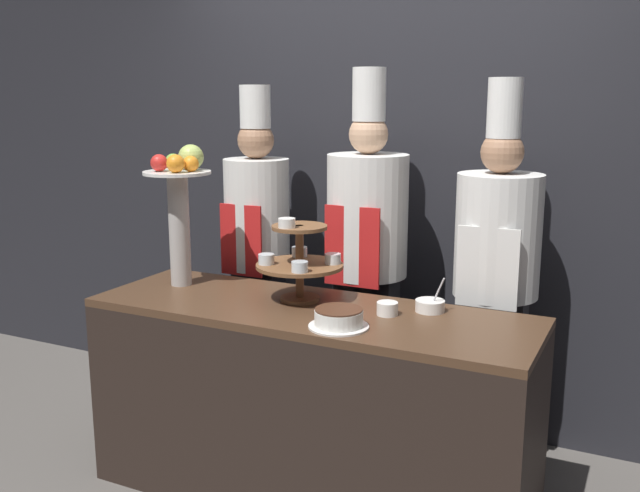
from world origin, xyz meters
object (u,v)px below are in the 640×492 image
at_px(tiered_stand, 299,259).
at_px(chef_center_left, 367,250).
at_px(cup_white, 387,309).
at_px(serving_bowl_far, 430,306).
at_px(cake_round, 339,319).
at_px(chef_left, 257,242).
at_px(fruit_pedestal, 180,197).
at_px(chef_center_right, 496,271).

distance_m(tiered_stand, chef_center_left, 0.53).
distance_m(cup_white, serving_bowl_far, 0.19).
relative_size(cup_white, chef_center_left, 0.05).
distance_m(cake_round, serving_bowl_far, 0.44).
bearing_deg(chef_left, fruit_pedestal, -101.13).
bearing_deg(fruit_pedestal, cake_round, -15.73).
xyz_separation_m(fruit_pedestal, chef_center_left, (0.73, 0.52, -0.28)).
distance_m(fruit_pedestal, cake_round, 1.05).
bearing_deg(fruit_pedestal, chef_left, 78.87).
height_order(serving_bowl_far, chef_center_right, chef_center_right).
relative_size(tiered_stand, chef_left, 0.21).
bearing_deg(chef_left, cake_round, -43.17).
relative_size(chef_center_left, chef_center_right, 1.03).
relative_size(cup_white, chef_center_right, 0.05).
xyz_separation_m(chef_left, chef_center_left, (0.63, -0.00, 0.02)).
bearing_deg(cake_round, chef_center_right, 61.10).
bearing_deg(chef_left, chef_center_right, -0.00).
distance_m(cake_round, chef_left, 1.15).
height_order(chef_left, chef_center_right, chef_center_right).
bearing_deg(fruit_pedestal, chef_center_left, 35.37).
distance_m(tiered_stand, chef_left, 0.74).
distance_m(cup_white, chef_left, 1.10).
xyz_separation_m(tiered_stand, cake_round, (0.31, -0.26, -0.15)).
xyz_separation_m(serving_bowl_far, chef_center_left, (-0.46, 0.42, 0.11)).
height_order(cup_white, serving_bowl_far, serving_bowl_far).
height_order(cup_white, chef_center_left, chef_center_left).
relative_size(fruit_pedestal, cake_round, 2.78).
height_order(cake_round, chef_center_left, chef_center_left).
xyz_separation_m(tiered_stand, cup_white, (0.42, -0.03, -0.16)).
distance_m(fruit_pedestal, chef_center_left, 0.94).
height_order(fruit_pedestal, serving_bowl_far, fruit_pedestal).
height_order(serving_bowl_far, chef_left, chef_left).
relative_size(cake_round, chef_center_left, 0.13).
bearing_deg(serving_bowl_far, chef_left, 158.78).
height_order(chef_center_left, chef_center_right, chef_center_left).
distance_m(cake_round, chef_center_right, 0.90).
relative_size(fruit_pedestal, chef_center_right, 0.36).
relative_size(tiered_stand, cake_round, 1.61).
bearing_deg(chef_left, cup_white, -30.09).
bearing_deg(fruit_pedestal, cup_white, -1.63).
distance_m(chef_center_left, chef_center_right, 0.64).
xyz_separation_m(cake_round, serving_bowl_far, (0.26, 0.36, -0.01)).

